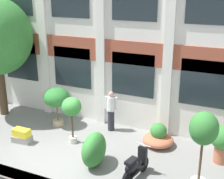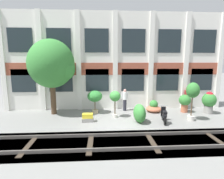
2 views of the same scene
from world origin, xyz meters
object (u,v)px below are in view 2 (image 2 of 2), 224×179
object	(u,v)px
potted_plant_low_pan	(115,97)
resident_watching_tracks	(186,98)
topiary_hedge	(140,113)
potted_plant_terracotta_small	(193,93)
potted_plant_glazed_jar	(185,102)
scooter_near_curb	(164,116)
potted_plant_wide_bowl	(154,107)
resident_by_doorway	(125,99)
potted_plant_tall_urn	(95,97)
potted_plant_square_trough	(88,118)
broadleaf_tree	(51,65)
potted_plant_ribbed_drum	(209,101)

from	to	relation	value
potted_plant_low_pan	resident_watching_tracks	world-z (taller)	potted_plant_low_pan
potted_plant_low_pan	topiary_hedge	size ratio (longest dim) A/B	1.43
potted_plant_terracotta_small	potted_plant_glazed_jar	bearing A→B (deg)	76.53
potted_plant_terracotta_small	scooter_near_curb	xyz separation A→B (m)	(-1.82, -0.29, -1.32)
potted_plant_wide_bowl	resident_by_doorway	world-z (taller)	resident_by_doorway
potted_plant_low_pan	potted_plant_tall_urn	world-z (taller)	potted_plant_low_pan
potted_plant_low_pan	resident_by_doorway	size ratio (longest dim) A/B	1.08
potted_plant_square_trough	topiary_hedge	bearing A→B (deg)	-4.50
potted_plant_terracotta_small	topiary_hedge	distance (m)	3.50
potted_plant_glazed_jar	potted_plant_tall_urn	distance (m)	6.49
broadleaf_tree	potted_plant_tall_urn	distance (m)	3.66
potted_plant_low_pan	scooter_near_curb	world-z (taller)	potted_plant_low_pan
broadleaf_tree	potted_plant_wide_bowl	xyz separation A→B (m)	(7.17, 0.07, -3.10)
potted_plant_low_pan	potted_plant_glazed_jar	size ratio (longest dim) A/B	1.37
potted_plant_glazed_jar	resident_watching_tracks	xyz separation A→B (m)	(0.54, 0.85, 0.11)
broadleaf_tree	potted_plant_low_pan	world-z (taller)	broadleaf_tree
potted_plant_low_pan	potted_plant_glazed_jar	world-z (taller)	potted_plant_low_pan
potted_plant_glazed_jar	potted_plant_ribbed_drum	bearing A→B (deg)	-14.24
scooter_near_curb	resident_by_doorway	distance (m)	3.42
potted_plant_terracotta_small	potted_plant_ribbed_drum	xyz separation A→B (m)	(1.99, 1.38, -0.85)
broadleaf_tree	potted_plant_ribbed_drum	size ratio (longest dim) A/B	3.29
topiary_hedge	potted_plant_glazed_jar	bearing A→B (deg)	26.85
potted_plant_low_pan	potted_plant_terracotta_small	distance (m)	4.81
potted_plant_tall_urn	resident_by_doorway	size ratio (longest dim) A/B	0.99
potted_plant_terracotta_small	topiary_hedge	xyz separation A→B (m)	(-3.29, -0.11, -1.20)
broadleaf_tree	scooter_near_curb	world-z (taller)	broadleaf_tree
potted_plant_glazed_jar	potted_plant_tall_urn	size ratio (longest dim) A/B	0.80
potted_plant_square_trough	potted_plant_tall_urn	bearing A→B (deg)	77.72
potted_plant_glazed_jar	potted_plant_ribbed_drum	distance (m)	1.62
scooter_near_curb	potted_plant_low_pan	bearing A→B (deg)	79.18
potted_plant_low_pan	resident_watching_tracks	xyz separation A→B (m)	(5.67, 1.73, -0.45)
potted_plant_ribbed_drum	potted_plant_low_pan	bearing A→B (deg)	-175.92
potted_plant_ribbed_drum	resident_by_doorway	xyz separation A→B (m)	(-5.84, 1.05, -0.02)
potted_plant_low_pan	potted_plant_wide_bowl	distance (m)	3.30
broadleaf_tree	resident_watching_tracks	world-z (taller)	broadleaf_tree
potted_plant_low_pan	potted_plant_wide_bowl	bearing A→B (deg)	20.69
resident_by_doorway	resident_watching_tracks	size ratio (longest dim) A/B	0.98
potted_plant_square_trough	potted_plant_glazed_jar	bearing A→B (deg)	13.38
potted_plant_square_trough	potted_plant_wide_bowl	bearing A→B (deg)	21.79
potted_plant_terracotta_small	potted_plant_ribbed_drum	world-z (taller)	potted_plant_terracotta_small
potted_plant_tall_urn	resident_by_doorway	world-z (taller)	resident_by_doorway
potted_plant_glazed_jar	resident_watching_tracks	distance (m)	1.01
potted_plant_ribbed_drum	resident_by_doorway	world-z (taller)	resident_by_doorway
potted_plant_glazed_jar	resident_by_doorway	size ratio (longest dim) A/B	0.79
potted_plant_wide_bowl	potted_plant_low_pan	bearing A→B (deg)	-159.31
broadleaf_tree	resident_watching_tracks	xyz separation A→B (m)	(9.91, 0.69, -2.51)
potted_plant_low_pan	potted_plant_tall_urn	size ratio (longest dim) A/B	1.09
topiary_hedge	resident_watching_tracks	bearing A→B (deg)	32.72
potted_plant_tall_urn	potted_plant_square_trough	xyz separation A→B (m)	(-0.39, -1.79, -0.93)
potted_plant_terracotta_small	resident_by_doorway	size ratio (longest dim) A/B	1.46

